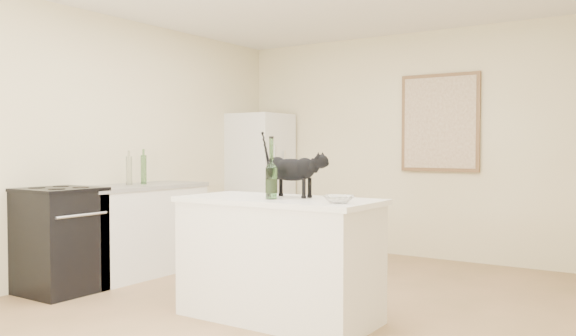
% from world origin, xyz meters
% --- Properties ---
extents(floor, '(5.50, 5.50, 0.00)m').
position_xyz_m(floor, '(0.00, 0.00, 0.00)').
color(floor, '#AA7E5A').
rests_on(floor, ground).
extents(wall_back, '(4.50, 0.00, 4.50)m').
position_xyz_m(wall_back, '(0.00, 2.75, 1.30)').
color(wall_back, '#F2E8BB').
rests_on(wall_back, ground).
extents(wall_left, '(0.00, 5.50, 5.50)m').
position_xyz_m(wall_left, '(-2.25, 0.00, 1.30)').
color(wall_left, '#F2E8BB').
rests_on(wall_left, ground).
extents(island_base, '(1.44, 0.67, 0.86)m').
position_xyz_m(island_base, '(0.10, -0.20, 0.43)').
color(island_base, white).
rests_on(island_base, floor).
extents(island_top, '(1.50, 0.70, 0.04)m').
position_xyz_m(island_top, '(0.10, -0.20, 0.88)').
color(island_top, white).
rests_on(island_top, island_base).
extents(left_cabinets, '(0.60, 1.40, 0.86)m').
position_xyz_m(left_cabinets, '(-1.95, 0.30, 0.43)').
color(left_cabinets, white).
rests_on(left_cabinets, floor).
extents(left_countertop, '(0.62, 1.44, 0.04)m').
position_xyz_m(left_countertop, '(-1.95, 0.30, 0.88)').
color(left_countertop, gray).
rests_on(left_countertop, left_cabinets).
extents(stove, '(0.60, 0.60, 0.90)m').
position_xyz_m(stove, '(-1.95, -0.60, 0.45)').
color(stove, black).
rests_on(stove, floor).
extents(fridge, '(0.68, 0.68, 1.70)m').
position_xyz_m(fridge, '(-1.95, 2.35, 0.85)').
color(fridge, white).
rests_on(fridge, floor).
extents(artwork_frame, '(0.90, 0.03, 1.10)m').
position_xyz_m(artwork_frame, '(0.30, 2.72, 1.55)').
color(artwork_frame, brown).
rests_on(artwork_frame, wall_back).
extents(artwork_canvas, '(0.82, 0.00, 1.02)m').
position_xyz_m(artwork_canvas, '(0.30, 2.70, 1.55)').
color(artwork_canvas, beige).
rests_on(artwork_canvas, wall_back).
extents(black_cat, '(0.53, 0.17, 0.37)m').
position_xyz_m(black_cat, '(0.14, -0.10, 1.08)').
color(black_cat, black).
rests_on(black_cat, island_top).
extents(wine_bottle, '(0.11, 0.11, 0.40)m').
position_xyz_m(wine_bottle, '(0.11, -0.31, 1.10)').
color(wine_bottle, '#265E25').
rests_on(wine_bottle, island_top).
extents(glass_bowl, '(0.28, 0.28, 0.05)m').
position_xyz_m(glass_bowl, '(0.67, -0.32, 0.93)').
color(glass_bowl, white).
rests_on(glass_bowl, island_top).
extents(fridge_paper, '(0.05, 0.12, 0.16)m').
position_xyz_m(fridge_paper, '(-1.60, 2.44, 1.15)').
color(fridge_paper, white).
rests_on(fridge_paper, fridge).
extents(counter_bottle_cluster, '(0.09, 0.22, 0.30)m').
position_xyz_m(counter_bottle_cluster, '(-1.95, 0.29, 1.04)').
color(counter_bottle_cluster, '#98A59B').
rests_on(counter_bottle_cluster, left_countertop).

